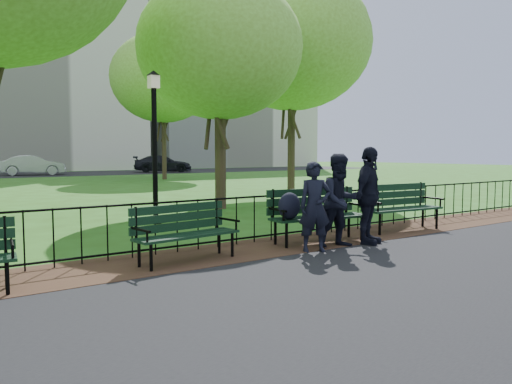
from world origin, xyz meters
TOP-DOWN VIEW (x-y plane):
  - ground at (0.00, 0.00)m, footprint 120.00×120.00m
  - dirt_strip at (0.00, 1.50)m, footprint 60.00×1.60m
  - far_street at (0.00, 35.00)m, footprint 70.00×9.00m
  - iron_fence at (0.00, 2.00)m, footprint 24.06×0.06m
  - apartment_east at (26.00, 48.00)m, footprint 20.00×15.00m
  - park_bench_main at (0.09, 1.34)m, footprint 2.02×0.85m
  - park_bench_left_a at (-2.42, 1.33)m, footprint 1.77×0.73m
  - park_bench_right_a at (2.82, 1.40)m, footprint 2.00×0.79m
  - lamppost at (-1.04, 5.51)m, footprint 0.33×0.33m
  - tree_near_e at (1.89, 7.33)m, footprint 4.95×4.95m
  - tree_mid_e at (6.45, 9.52)m, footprint 6.11×6.11m
  - tree_far_e at (7.47, 23.33)m, footprint 6.52×6.52m
  - person_left at (-0.24, 0.71)m, footprint 0.67×0.57m
  - person_mid at (0.41, 0.74)m, footprint 0.88×0.56m
  - person_right at (1.06, 0.68)m, footprint 1.14×0.82m
  - sedan_silver at (1.86, 33.85)m, footprint 4.73×2.48m
  - sedan_dark at (12.08, 33.60)m, footprint 5.23×3.80m

SIDE VIEW (x-z plane):
  - ground at x=0.00m, z-range 0.00..0.00m
  - far_street at x=0.00m, z-range 0.00..0.01m
  - dirt_strip at x=0.00m, z-range 0.01..0.02m
  - iron_fence at x=0.00m, z-range 0.00..1.00m
  - park_bench_left_a at x=-2.42m, z-range 0.07..1.05m
  - park_bench_right_a at x=2.82m, z-range 0.08..1.19m
  - park_bench_main at x=0.09m, z-range 0.13..1.24m
  - sedan_dark at x=12.08m, z-range 0.01..1.42m
  - sedan_silver at x=1.86m, z-range 0.01..1.49m
  - person_left at x=-0.24m, z-range 0.01..1.56m
  - person_mid at x=0.41m, z-range 0.01..1.69m
  - person_right at x=1.06m, z-range 0.01..1.82m
  - lamppost at x=-1.04m, z-range 0.16..3.80m
  - tree_near_e at x=1.89m, z-range 1.33..8.23m
  - tree_mid_e at x=6.45m, z-range 1.66..10.18m
  - tree_far_e at x=7.47m, z-range 1.77..10.85m
  - apartment_east at x=26.00m, z-range 0.00..24.00m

